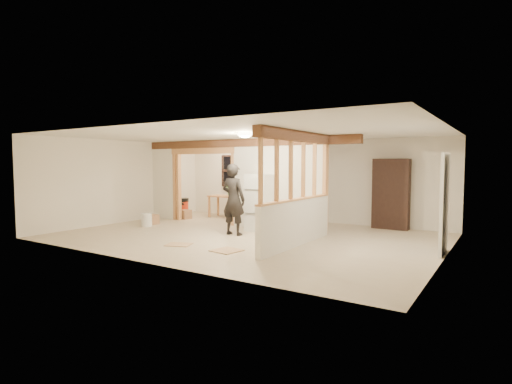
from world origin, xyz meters
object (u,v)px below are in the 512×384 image
Objects in this scene: refrigerator at (260,203)px; woman at (233,199)px; bookshelf at (391,194)px; shop_vac at (182,208)px; work_table at (226,206)px.

refrigerator is 0.85× the size of woman.
woman is at bearing -135.24° from bookshelf.
woman is at bearing -27.35° from shop_vac.
work_table is at bearing 32.92° from shop_vac.
bookshelf is (2.88, 2.18, 0.21)m from refrigerator.
shop_vac is 6.66m from bookshelf.
woman is 3.87m from shop_vac.
bookshelf reaches higher than refrigerator.
bookshelf is (3.10, 3.08, 0.07)m from woman.
refrigerator is at bearing -37.94° from work_table.
bookshelf is (6.50, 1.32, 0.64)m from shop_vac.
work_table is (-2.15, 2.56, -0.53)m from woman.
woman is 0.93× the size of bookshelf.
refrigerator reaches higher than work_table.
woman is at bearing -103.87° from refrigerator.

